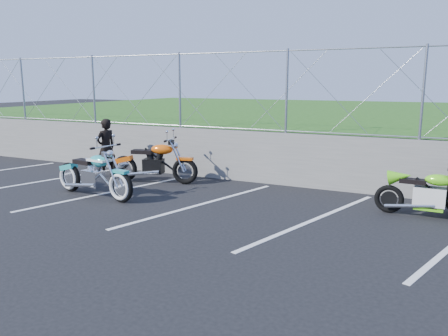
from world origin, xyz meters
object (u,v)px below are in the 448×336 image
at_px(cruiser_turquoise, 95,176).
at_px(person_standing, 106,147).
at_px(sportbike_green, 428,196).
at_px(naked_orange, 155,164).

xyz_separation_m(cruiser_turquoise, person_standing, (-1.28, 1.90, 0.30)).
height_order(sportbike_green, person_standing, person_standing).
distance_m(sportbike_green, person_standing, 7.99).
bearing_deg(naked_orange, cruiser_turquoise, -116.40).
distance_m(naked_orange, sportbike_green, 6.29).
relative_size(cruiser_turquoise, sportbike_green, 1.27).
height_order(cruiser_turquoise, person_standing, person_standing).
xyz_separation_m(naked_orange, sportbike_green, (6.29, -0.23, -0.07)).
xyz_separation_m(cruiser_turquoise, naked_orange, (0.41, 1.76, 0.01)).
bearing_deg(cruiser_turquoise, naked_orange, 85.15).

